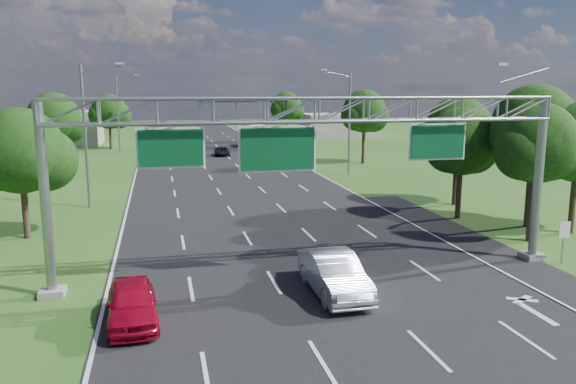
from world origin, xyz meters
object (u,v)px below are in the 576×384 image
object	(u,v)px
red_coupe	(132,303)
traffic_signal	(262,112)
regulatory_sign	(564,234)
box_truck	(257,137)
sign_gantry	(319,124)
silver_sedan	(334,274)

from	to	relation	value
red_coupe	traffic_signal	bearing A→B (deg)	71.58
regulatory_sign	box_truck	xyz separation A→B (m)	(-5.08, 57.07, -0.02)
sign_gantry	box_truck	world-z (taller)	sign_gantry
traffic_signal	sign_gantry	bearing A→B (deg)	-97.68
traffic_signal	red_coupe	size ratio (longest dim) A/B	2.76
silver_sedan	box_truck	size ratio (longest dim) A/B	0.63
regulatory_sign	box_truck	bearing A→B (deg)	95.09
regulatory_sign	red_coupe	bearing A→B (deg)	-172.92
traffic_signal	silver_sedan	bearing A→B (deg)	-97.32
red_coupe	box_truck	world-z (taller)	box_truck
silver_sedan	regulatory_sign	bearing A→B (deg)	5.59
regulatory_sign	silver_sedan	distance (m)	12.14
sign_gantry	regulatory_sign	xyz separation A→B (m)	(12.07, -1.02, -5.38)
traffic_signal	box_truck	size ratio (longest dim) A/B	1.48
traffic_signal	red_coupe	xyz separation A→B (m)	(-15.15, -56.52, -4.41)
regulatory_sign	box_truck	size ratio (longest dim) A/B	0.26
sign_gantry	traffic_signal	world-z (taller)	sign_gantry
red_coupe	box_truck	xyz separation A→B (m)	(14.99, 59.57, 0.73)
sign_gantry	box_truck	xyz separation A→B (m)	(6.99, 56.05, -5.40)
traffic_signal	red_coupe	distance (m)	58.68
silver_sedan	box_truck	bearing A→B (deg)	82.33
sign_gantry	red_coupe	size ratio (longest dim) A/B	5.32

